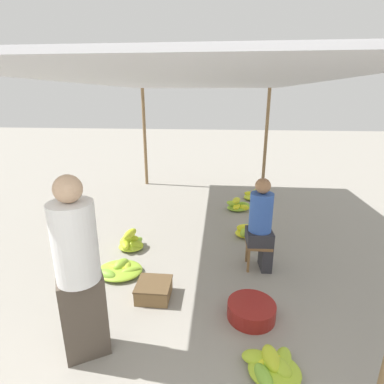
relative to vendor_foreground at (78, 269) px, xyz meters
The scene contains 14 objects.
canopy_post_back_left 5.58m from the vendor_foreground, 98.20° to the left, with size 0.08×0.08×2.44m, color olive.
canopy_post_back_right 5.97m from the vendor_foreground, 67.63° to the left, with size 0.08×0.08×2.44m, color olive.
canopy_tarp 3.06m from the vendor_foreground, 73.65° to the left, with size 3.46×6.40×0.04m, color #B2B2B7.
vendor_foreground is the anchor object (origin of this frame).
stool 2.42m from the vendor_foreground, 43.53° to the left, with size 0.34×0.34×0.37m.
vendor_seated 2.37m from the vendor_foreground, 43.22° to the left, with size 0.36×0.36×1.27m.
basin_black 1.83m from the vendor_foreground, 21.71° to the left, with size 0.51×0.51×0.17m.
banana_pile_left_0 2.12m from the vendor_foreground, 95.42° to the left, with size 0.40×0.47×0.32m.
banana_pile_left_1 1.52m from the vendor_foreground, 95.83° to the left, with size 0.61×0.53×0.17m.
banana_pile_right_0 4.14m from the vendor_foreground, 67.66° to the left, with size 0.54×0.41×0.28m.
banana_pile_right_1 3.14m from the vendor_foreground, 57.39° to the left, with size 0.42×0.53×0.22m.
banana_pile_right_2 4.98m from the vendor_foreground, 66.28° to the left, with size 0.51×0.46×0.24m.
banana_pile_right_3 1.83m from the vendor_foreground, ahead, with size 0.50×0.48×0.19m.
crate_near 1.23m from the vendor_foreground, 63.33° to the left, with size 0.40×0.40×0.19m.
Camera 1 is at (0.42, -1.29, 2.26)m, focal length 28.00 mm.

